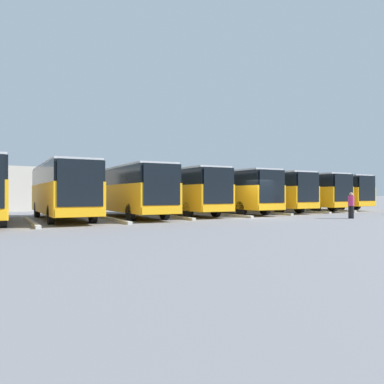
# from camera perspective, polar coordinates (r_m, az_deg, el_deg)

# --- Properties ---
(ground_plane) EXTENTS (600.00, 600.00, 0.00)m
(ground_plane) POSITION_cam_1_polar(r_m,az_deg,el_deg) (25.06, 9.70, -3.85)
(ground_plane) COLOR slate
(bus_0) EXTENTS (4.22, 11.12, 3.31)m
(bus_0) POSITION_cam_1_polar(r_m,az_deg,el_deg) (40.27, 18.97, 0.12)
(bus_0) COLOR orange
(bus_0) RESTS_ON ground_plane
(curb_divider_0) EXTENTS (1.50, 7.39, 0.15)m
(curb_divider_0) POSITION_cam_1_polar(r_m,az_deg,el_deg) (37.60, 19.21, -2.54)
(curb_divider_0) COLOR #B2B2AD
(curb_divider_0) RESTS_ON ground_plane
(bus_1) EXTENTS (4.22, 11.12, 3.31)m
(bus_1) POSITION_cam_1_polar(r_m,az_deg,el_deg) (36.52, 15.62, 0.16)
(bus_1) COLOR orange
(bus_1) RESTS_ON ground_plane
(curb_divider_1) EXTENTS (1.50, 7.39, 0.15)m
(curb_divider_1) POSITION_cam_1_polar(r_m,az_deg,el_deg) (33.85, 15.62, -2.80)
(curb_divider_1) COLOR #B2B2AD
(curb_divider_1) RESTS_ON ground_plane
(bus_2) EXTENTS (4.22, 11.12, 3.31)m
(bus_2) POSITION_cam_1_polar(r_m,az_deg,el_deg) (33.34, 10.71, 0.20)
(bus_2) COLOR orange
(bus_2) RESTS_ON ground_plane
(curb_divider_2) EXTENTS (1.50, 7.39, 0.15)m
(curb_divider_2) POSITION_cam_1_polar(r_m,az_deg,el_deg) (30.68, 10.27, -3.06)
(curb_divider_2) COLOR #B2B2AD
(curb_divider_2) RESTS_ON ground_plane
(bus_3) EXTENTS (4.22, 11.12, 3.31)m
(bus_3) POSITION_cam_1_polar(r_m,az_deg,el_deg) (30.08, 5.47, 0.25)
(bus_3) COLOR orange
(bus_3) RESTS_ON ground_plane
(curb_divider_3) EXTENTS (1.50, 7.39, 0.15)m
(curb_divider_3) POSITION_cam_1_polar(r_m,az_deg,el_deg) (27.46, 4.46, -3.39)
(curb_divider_3) COLOR #B2B2AD
(curb_divider_3) RESTS_ON ground_plane
(bus_4) EXTENTS (4.22, 11.12, 3.31)m
(bus_4) POSITION_cam_1_polar(r_m,az_deg,el_deg) (27.70, -1.85, 0.30)
(bus_4) COLOR orange
(bus_4) RESTS_ON ground_plane
(curb_divider_4) EXTENTS (1.50, 7.39, 0.15)m
(curb_divider_4) POSITION_cam_1_polar(r_m,az_deg,el_deg) (25.18, -3.71, -3.67)
(curb_divider_4) COLOR #B2B2AD
(curb_divider_4) RESTS_ON ground_plane
(bus_5) EXTENTS (4.22, 11.12, 3.31)m
(bus_5) POSITION_cam_1_polar(r_m,az_deg,el_deg) (25.11, -9.49, 0.36)
(bus_5) COLOR orange
(bus_5) RESTS_ON ground_plane
(curb_divider_5) EXTENTS (1.50, 7.39, 0.15)m
(curb_divider_5) POSITION_cam_1_polar(r_m,az_deg,el_deg) (22.74, -12.41, -4.02)
(curb_divider_5) COLOR #B2B2AD
(curb_divider_5) RESTS_ON ground_plane
(bus_6) EXTENTS (4.22, 11.12, 3.31)m
(bus_6) POSITION_cam_1_polar(r_m,az_deg,el_deg) (23.67, -19.19, 0.42)
(bus_6) COLOR orange
(bus_6) RESTS_ON ground_plane
(curb_divider_6) EXTENTS (1.50, 7.39, 0.15)m
(curb_divider_6) POSITION_cam_1_polar(r_m,az_deg,el_deg) (21.56, -23.33, -4.21)
(curb_divider_6) COLOR #B2B2AD
(curb_divider_6) RESTS_ON ground_plane
(pedestrian) EXTENTS (0.43, 0.43, 1.65)m
(pedestrian) POSITION_cam_1_polar(r_m,az_deg,el_deg) (25.74, 23.08, -1.76)
(pedestrian) COLOR black
(pedestrian) RESTS_ON ground_plane
(station_building) EXTENTS (36.44, 14.54, 4.02)m
(station_building) POSITION_cam_1_polar(r_m,az_deg,el_deg) (44.97, -13.60, 0.32)
(station_building) COLOR #A8A399
(station_building) RESTS_ON ground_plane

